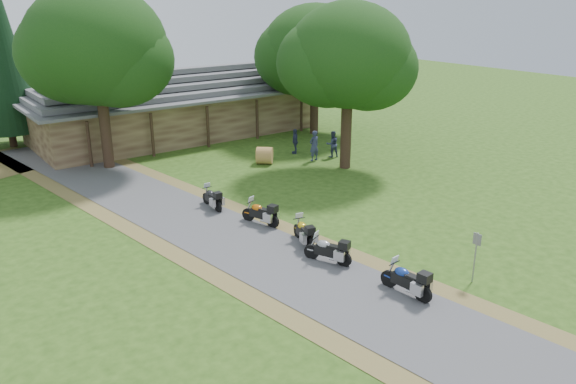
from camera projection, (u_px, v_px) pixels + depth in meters
ground at (324, 284)px, 20.24m from camera, size 120.00×120.00×0.00m
driveway at (252, 249)px, 23.00m from camera, size 51.95×51.95×0.00m
lodge at (177, 102)px, 41.00m from camera, size 21.40×9.40×4.90m
motorcycle_row_a at (406, 278)px, 19.32m from camera, size 0.80×1.89×1.26m
motorcycle_row_b at (328, 249)px, 21.64m from camera, size 1.26×1.83×1.20m
motorcycle_row_c at (304, 231)px, 23.30m from camera, size 1.02×1.82×1.18m
motorcycle_row_d at (260, 212)px, 25.28m from camera, size 1.12×1.87×1.22m
motorcycle_row_e at (212, 197)px, 27.23m from camera, size 0.63×1.69×1.14m
person_a at (314, 143)px, 34.88m from camera, size 0.66×0.50×2.25m
person_b at (332, 142)px, 35.73m from camera, size 0.66×0.56×1.98m
person_c at (295, 139)px, 36.54m from camera, size 0.62×0.67×1.93m
hay_bale at (265, 155)px, 34.43m from camera, size 1.41×1.42×1.05m
sign_post at (475, 258)px, 20.06m from camera, size 0.35×0.06×1.93m
oak_lodge_left at (99, 70)px, 31.95m from camera, size 7.94×7.94×11.59m
oak_lodge_right at (315, 68)px, 40.54m from camera, size 7.80×7.80×9.74m
oak_driveway at (348, 78)px, 32.08m from camera, size 7.06×7.06×10.69m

